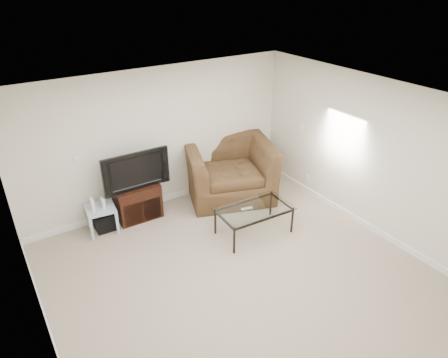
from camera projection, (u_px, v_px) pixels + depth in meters
floor at (241, 277)px, 5.67m from camera, size 5.00×5.00×0.00m
ceiling at (245, 107)px, 4.50m from camera, size 5.00×5.00×0.00m
wall_back at (159, 139)px, 6.94m from camera, size 5.00×0.02×2.50m
wall_left at (33, 275)px, 3.88m from camera, size 0.02×5.00×2.50m
wall_right at (372, 157)px, 6.29m from camera, size 0.02×5.00×2.50m
plate_back at (78, 158)px, 6.25m from camera, size 0.12×0.02×0.12m
plate_right_switch at (301, 127)px, 7.47m from camera, size 0.02×0.09×0.13m
plate_right_outlet at (307, 178)px, 7.69m from camera, size 0.02×0.08×0.12m
tv_stand at (137, 201)px, 6.93m from camera, size 0.76×0.53×0.62m
dvd_player at (137, 191)px, 6.80m from camera, size 0.40×0.28×0.06m
television at (134, 169)px, 6.60m from camera, size 1.06×0.22×0.65m
side_table at (102, 219)px, 6.59m from camera, size 0.50×0.50×0.44m
subwoofer at (104, 221)px, 6.65m from camera, size 0.31×0.31×0.30m
game_console at (92, 205)px, 6.39m from camera, size 0.06×0.15×0.20m
game_case at (103, 203)px, 6.46m from camera, size 0.05×0.13×0.17m
recliner at (229, 161)px, 7.42m from camera, size 1.86×1.52×1.40m
coffee_table at (254, 221)px, 6.51m from camera, size 1.23×0.74×0.47m
remote at (247, 208)px, 6.39m from camera, size 0.19×0.09×0.02m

